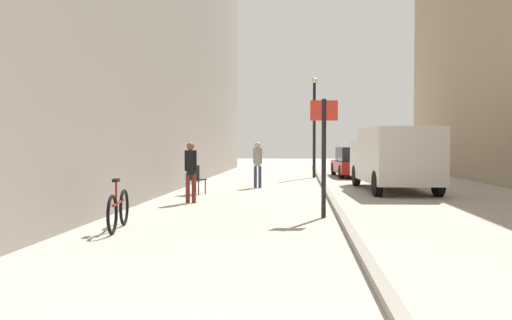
% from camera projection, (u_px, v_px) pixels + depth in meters
% --- Properties ---
extents(ground_plane, '(80.00, 80.00, 0.00)m').
position_uv_depth(ground_plane, '(276.00, 200.00, 14.64)').
color(ground_plane, '#A8A093').
extents(kerb_strip, '(0.16, 40.00, 0.12)m').
position_uv_depth(kerb_strip, '(331.00, 198.00, 14.50)').
color(kerb_strip, gray).
rests_on(kerb_strip, ground_plane).
extents(pedestrian_main_foreground, '(0.33, 0.22, 1.68)m').
position_uv_depth(pedestrian_main_foreground, '(258.00, 161.00, 18.65)').
color(pedestrian_main_foreground, '#2D3851').
rests_on(pedestrian_main_foreground, ground_plane).
extents(pedestrian_mid_block, '(0.33, 0.22, 1.66)m').
position_uv_depth(pedestrian_mid_block, '(191.00, 168.00, 13.88)').
color(pedestrian_mid_block, maroon).
rests_on(pedestrian_mid_block, ground_plane).
extents(delivery_van, '(2.37, 5.62, 2.15)m').
position_uv_depth(delivery_van, '(393.00, 157.00, 17.49)').
color(delivery_van, silver).
rests_on(delivery_van, ground_plane).
extents(parked_car, '(2.03, 4.30, 1.45)m').
position_uv_depth(parked_car, '(354.00, 162.00, 24.80)').
color(parked_car, maroon).
rests_on(parked_car, ground_plane).
extents(street_sign_post, '(0.60, 0.10, 2.60)m').
position_uv_depth(street_sign_post, '(324.00, 147.00, 11.11)').
color(street_sign_post, black).
rests_on(street_sign_post, ground_plane).
extents(lamp_post, '(0.28, 0.28, 4.76)m').
position_uv_depth(lamp_post, '(314.00, 121.00, 24.18)').
color(lamp_post, black).
rests_on(lamp_post, ground_plane).
extents(bicycle_leaning, '(0.31, 1.76, 0.98)m').
position_uv_depth(bicycle_leaning, '(118.00, 210.00, 9.59)').
color(bicycle_leaning, black).
rests_on(bicycle_leaning, ground_plane).
extents(cafe_chair_near_window, '(0.58, 0.58, 0.94)m').
position_uv_depth(cafe_chair_near_window, '(196.00, 177.00, 16.24)').
color(cafe_chair_near_window, black).
rests_on(cafe_chair_near_window, ground_plane).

